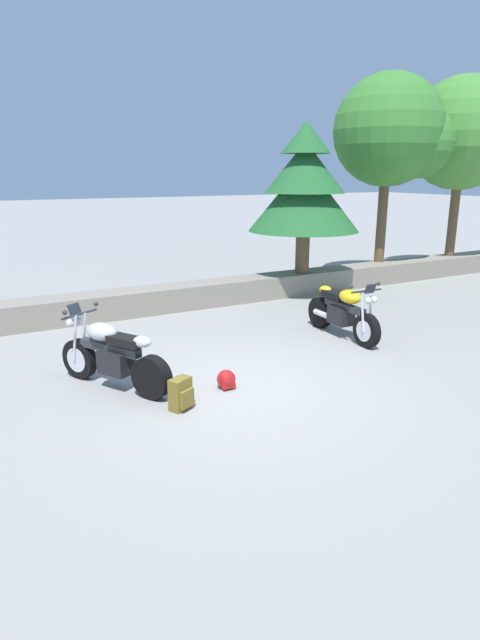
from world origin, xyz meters
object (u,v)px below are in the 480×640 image
at_px(leafy_tree_mid_left, 395,133).
at_px(leafy_tree_mid_right, 469,136).
at_px(motorcycle_silver_near_left, 112,356).
at_px(motorcycle_yellow_centre, 343,312).
at_px(rider_helmet, 226,380).
at_px(rider_backpack, 181,392).
at_px(pine_tree_far_left, 305,186).

height_order(leafy_tree_mid_left, leafy_tree_mid_right, leafy_tree_mid_right).
relative_size(motorcycle_silver_near_left, leafy_tree_mid_left, 0.36).
bearing_deg(motorcycle_yellow_centre, rider_helmet, -159.62).
xyz_separation_m(motorcycle_yellow_centre, rider_backpack, (-3.97, -1.49, -0.24)).
distance_m(motorcycle_silver_near_left, leafy_tree_mid_right, 13.10).
distance_m(pine_tree_far_left, leafy_tree_mid_right, 6.11).
bearing_deg(leafy_tree_mid_right, rider_backpack, -156.10).
bearing_deg(motorcycle_silver_near_left, leafy_tree_mid_right, 17.91).
distance_m(motorcycle_yellow_centre, leafy_tree_mid_right, 8.99).
height_order(motorcycle_yellow_centre, pine_tree_far_left, pine_tree_far_left).
bearing_deg(leafy_tree_mid_left, rider_backpack, -148.66).
relative_size(pine_tree_far_left, leafy_tree_mid_right, 0.71).
distance_m(motorcycle_yellow_centre, leafy_tree_mid_left, 6.98).
height_order(rider_backpack, leafy_tree_mid_right, leafy_tree_mid_right).
height_order(rider_backpack, leafy_tree_mid_left, leafy_tree_mid_left).
relative_size(motorcycle_yellow_centre, leafy_tree_mid_left, 0.40).
distance_m(motorcycle_silver_near_left, rider_helmet, 1.70).
xyz_separation_m(rider_helmet, pine_tree_far_left, (4.58, 4.61, 2.60)).
relative_size(leafy_tree_mid_left, leafy_tree_mid_right, 0.98).
bearing_deg(rider_backpack, motorcycle_yellow_centre, 20.55).
height_order(rider_backpack, pine_tree_far_left, pine_tree_far_left).
bearing_deg(motorcycle_yellow_centre, rider_backpack, -159.45).
bearing_deg(motorcycle_silver_near_left, leafy_tree_mid_left, 23.86).
xyz_separation_m(leafy_tree_mid_left, leafy_tree_mid_right, (2.78, -0.20, -0.00)).
bearing_deg(rider_helmet, rider_backpack, -158.85).
height_order(motorcycle_yellow_centre, leafy_tree_mid_right, leafy_tree_mid_right).
xyz_separation_m(motorcycle_yellow_centre, rider_helmet, (-3.12, -1.16, -0.35)).
bearing_deg(pine_tree_far_left, leafy_tree_mid_right, 1.03).
bearing_deg(leafy_tree_mid_right, rider_helmet, -155.88).
bearing_deg(leafy_tree_mid_left, motorcycle_silver_near_left, -156.14).
bearing_deg(pine_tree_far_left, rider_backpack, -137.74).
relative_size(motorcycle_silver_near_left, rider_backpack, 3.97).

